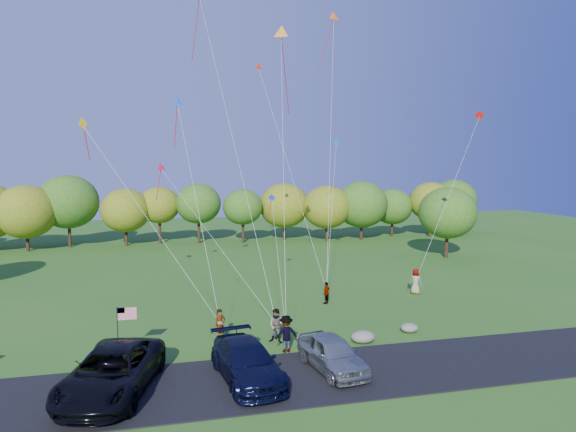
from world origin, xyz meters
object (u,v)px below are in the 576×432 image
flyer_d (326,293)px  flyer_a (220,325)px  flyer_c (286,334)px  trash_barrel (94,361)px  minivan_dark (112,371)px  minivan_navy (247,362)px  flyer_e (416,281)px  minivan_silver (332,353)px  flyer_b (277,326)px

flyer_d → flyer_a: bearing=-6.7°
flyer_a → flyer_c: size_ratio=0.93×
flyer_c → trash_barrel: flyer_c is taller
minivan_dark → trash_barrel: (-1.11, 3.07, -0.62)m
flyer_a → flyer_c: flyer_c is taller
minivan_navy → flyer_a: 5.65m
flyer_e → trash_barrel: bearing=69.5°
minivan_dark → minivan_silver: 9.87m
minivan_navy → flyer_a: (-0.58, 5.62, -0.00)m
minivan_navy → flyer_b: bearing=54.9°
flyer_a → flyer_c: bearing=-62.5°
minivan_navy → flyer_c: flyer_c is taller
minivan_navy → flyer_e: (14.91, 12.55, 0.06)m
flyer_d → flyer_e: size_ratio=0.80×
flyer_a → flyer_d: 10.05m
flyer_b → flyer_d: 8.60m
minivan_silver → flyer_e: size_ratio=2.48×
minivan_silver → flyer_c: bearing=108.1°
flyer_e → trash_barrel: 23.76m
minivan_navy → flyer_e: flyer_e is taller
minivan_navy → minivan_silver: minivan_navy is taller
minivan_navy → flyer_b: size_ratio=3.09×
flyer_b → flyer_d: bearing=79.9°
minivan_silver → flyer_a: (-4.68, 5.49, 0.02)m
flyer_b → flyer_e: 14.78m
minivan_silver → flyer_a: flyer_a is taller
minivan_silver → minivan_dark: bearing=171.9°
minivan_silver → flyer_c: size_ratio=2.47×
flyer_b → trash_barrel: size_ratio=2.36×
minivan_dark → flyer_a: minivan_dark is taller
flyer_d → trash_barrel: flyer_d is taller
flyer_d → flyer_c: bearing=16.7°
flyer_a → trash_barrel: (-6.30, -2.54, -0.50)m
flyer_e → trash_barrel: size_ratio=2.42×
minivan_silver → flyer_b: (-1.68, 4.51, 0.06)m
flyer_c → flyer_d: size_ratio=1.25×
minivan_dark → flyer_d: size_ratio=4.45×
minivan_dark → flyer_b: bearing=43.6°
flyer_e → flyer_b: bearing=78.4°
minivan_silver → flyer_e: 16.46m
flyer_a → flyer_b: bearing=-42.3°
minivan_navy → flyer_b: (2.41, 4.65, 0.04)m
minivan_navy → minivan_silver: bearing=-5.8°
trash_barrel → minivan_dark: bearing=-70.1°
minivan_silver → trash_barrel: bearing=156.2°
minivan_navy → flyer_d: minivan_navy is taller
flyer_a → flyer_e: bearing=-0.2°
minivan_dark → flyer_b: size_ratio=3.66×
trash_barrel → flyer_e: bearing=23.5°
minivan_navy → trash_barrel: bearing=148.2°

